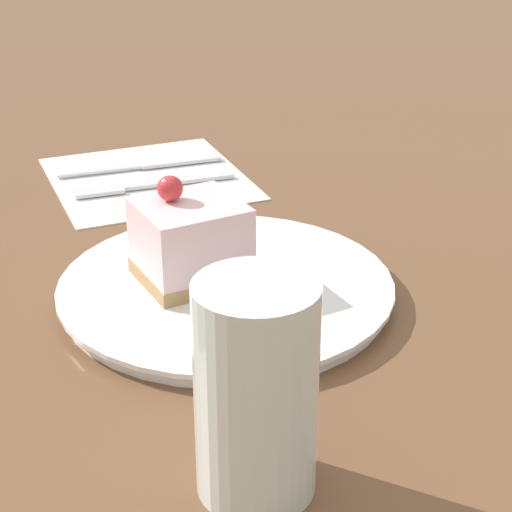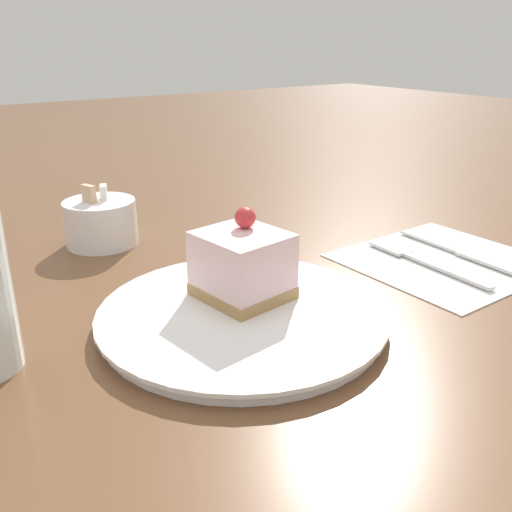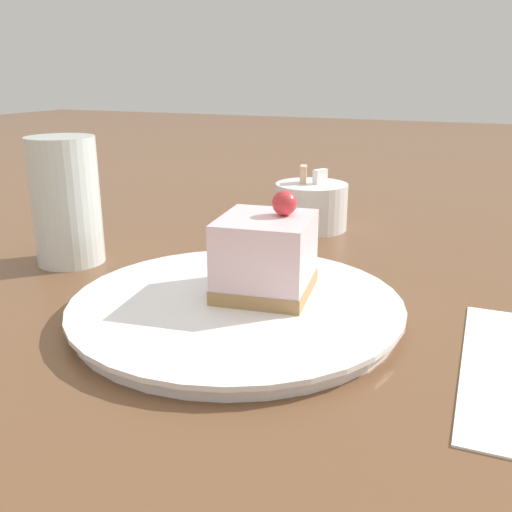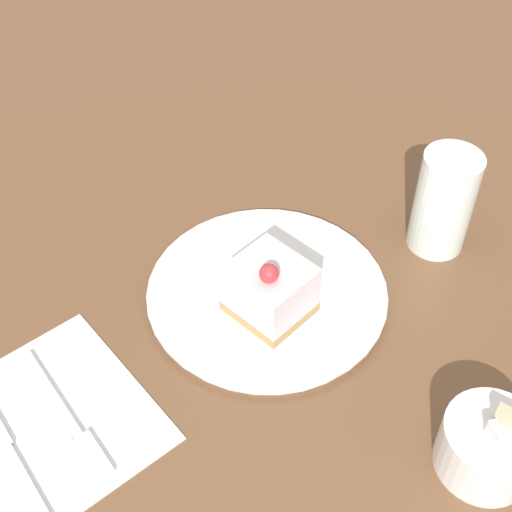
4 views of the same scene
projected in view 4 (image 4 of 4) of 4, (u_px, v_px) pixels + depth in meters
name	position (u px, v px, depth m)	size (l,w,h in m)	color
ground_plane	(250.00, 319.00, 0.80)	(4.00, 4.00, 0.00)	brown
plate	(267.00, 293.00, 0.81)	(0.27, 0.27, 0.01)	white
cake_slice	(270.00, 289.00, 0.76)	(0.09, 0.09, 0.09)	#AD8451
napkin	(36.00, 430.00, 0.70)	(0.22, 0.21, 0.00)	white
fork	(70.00, 422.00, 0.70)	(0.02, 0.18, 0.00)	silver
sugar_bowl	(488.00, 447.00, 0.65)	(0.09, 0.09, 0.08)	white
drinking_glass	(444.00, 202.00, 0.84)	(0.07, 0.07, 0.13)	silver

